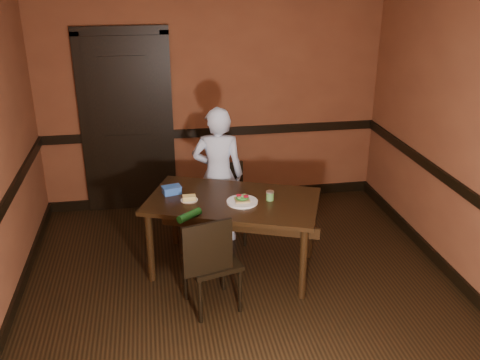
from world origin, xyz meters
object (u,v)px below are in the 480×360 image
object	(u,v)px
chair_far	(225,206)
chair_near	(212,260)
cheese_saucer	(189,199)
sandwich_plate	(242,201)
food_tub	(172,190)
person	(218,175)
dining_table	(233,234)
sauce_jar	(270,196)

from	to	relation	value
chair_far	chair_near	world-z (taller)	chair_near
chair_near	cheese_saucer	size ratio (longest dim) A/B	5.67
chair_far	sandwich_plate	bearing A→B (deg)	-94.18
chair_near	cheese_saucer	distance (m)	0.70
chair_far	food_tub	size ratio (longest dim) A/B	4.17
person	cheese_saucer	size ratio (longest dim) A/B	9.14
dining_table	chair_far	world-z (taller)	chair_far
chair_near	cheese_saucer	world-z (taller)	chair_near
cheese_saucer	food_tub	xyz separation A→B (m)	(-0.15, 0.19, 0.02)
dining_table	chair_near	xyz separation A→B (m)	(-0.27, -0.58, 0.08)
dining_table	person	size ratio (longest dim) A/B	1.08
chair_far	food_tub	distance (m)	0.73
cheese_saucer	food_tub	size ratio (longest dim) A/B	0.80
food_tub	chair_near	bearing A→B (deg)	-84.67
sauce_jar	food_tub	xyz separation A→B (m)	(-0.89, 0.30, -0.01)
dining_table	cheese_saucer	world-z (taller)	cheese_saucer
person	sandwich_plate	bearing A→B (deg)	109.16
person	food_tub	size ratio (longest dim) A/B	7.32
person	sandwich_plate	xyz separation A→B (m)	(0.13, -0.73, 0.03)
chair_near	food_tub	world-z (taller)	chair_near
chair_far	food_tub	world-z (taller)	chair_far
dining_table	sandwich_plate	xyz separation A→B (m)	(0.07, -0.09, 0.39)
chair_near	cheese_saucer	xyz separation A→B (m)	(-0.13, 0.62, 0.31)
chair_near	person	xyz separation A→B (m)	(0.22, 1.22, 0.28)
sandwich_plate	sauce_jar	xyz separation A→B (m)	(0.26, 0.02, 0.02)
chair_far	sauce_jar	distance (m)	0.79
chair_near	sauce_jar	xyz separation A→B (m)	(0.61, 0.51, 0.33)
sauce_jar	food_tub	world-z (taller)	sauce_jar
sauce_jar	food_tub	distance (m)	0.94
chair_near	dining_table	bearing A→B (deg)	-130.60
chair_near	sandwich_plate	distance (m)	0.68
dining_table	sauce_jar	world-z (taller)	sauce_jar
dining_table	sandwich_plate	world-z (taller)	sandwich_plate
sandwich_plate	cheese_saucer	xyz separation A→B (m)	(-0.48, 0.13, -0.00)
sandwich_plate	chair_far	bearing A→B (deg)	96.82
dining_table	chair_near	bearing A→B (deg)	-94.11
dining_table	cheese_saucer	xyz separation A→B (m)	(-0.40, 0.04, 0.39)
dining_table	sauce_jar	xyz separation A→B (m)	(0.34, -0.07, 0.41)
chair_far	cheese_saucer	xyz separation A→B (m)	(-0.40, -0.50, 0.34)
sauce_jar	person	bearing A→B (deg)	118.81
person	sandwich_plate	size ratio (longest dim) A/B	5.07
person	sandwich_plate	distance (m)	0.74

